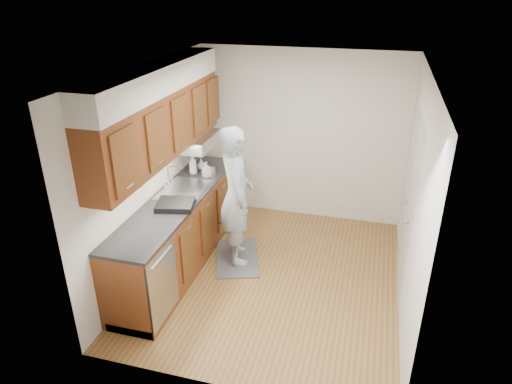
% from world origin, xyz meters
% --- Properties ---
extents(floor, '(3.50, 3.50, 0.00)m').
position_xyz_m(floor, '(0.00, 0.00, 0.00)').
color(floor, olive).
rests_on(floor, ground).
extents(ceiling, '(3.50, 3.50, 0.00)m').
position_xyz_m(ceiling, '(0.00, 0.00, 2.50)').
color(ceiling, white).
rests_on(ceiling, wall_left).
extents(wall_left, '(0.02, 3.50, 2.50)m').
position_xyz_m(wall_left, '(-1.50, 0.00, 1.25)').
color(wall_left, silver).
rests_on(wall_left, floor).
extents(wall_right, '(0.02, 3.50, 2.50)m').
position_xyz_m(wall_right, '(1.50, 0.00, 1.25)').
color(wall_right, silver).
rests_on(wall_right, floor).
extents(wall_back, '(3.00, 0.02, 2.50)m').
position_xyz_m(wall_back, '(0.00, 1.75, 1.25)').
color(wall_back, silver).
rests_on(wall_back, floor).
extents(counter, '(0.64, 2.80, 1.30)m').
position_xyz_m(counter, '(-1.20, -0.00, 0.49)').
color(counter, brown).
rests_on(counter, floor).
extents(upper_cabinets, '(0.47, 2.80, 1.21)m').
position_xyz_m(upper_cabinets, '(-1.33, 0.05, 1.95)').
color(upper_cabinets, brown).
rests_on(upper_cabinets, wall_left).
extents(closet_door, '(0.02, 1.22, 2.05)m').
position_xyz_m(closet_door, '(1.49, 0.30, 1.02)').
color(closet_door, silver).
rests_on(closet_door, wall_right).
extents(floor_mat, '(0.80, 1.04, 0.02)m').
position_xyz_m(floor_mat, '(-0.54, 0.27, 0.01)').
color(floor_mat, slate).
rests_on(floor_mat, floor).
extents(person, '(0.76, 0.85, 2.02)m').
position_xyz_m(person, '(-0.54, 0.27, 1.03)').
color(person, '#92A5B2').
rests_on(person, floor_mat).
extents(soap_bottle_a, '(0.15, 0.15, 0.28)m').
position_xyz_m(soap_bottle_a, '(-1.29, 0.73, 1.08)').
color(soap_bottle_a, '#B4BBC4').
rests_on(soap_bottle_a, counter).
extents(soap_bottle_b, '(0.13, 0.13, 0.20)m').
position_xyz_m(soap_bottle_b, '(-1.08, 0.69, 1.04)').
color(soap_bottle_b, '#B4BBC4').
rests_on(soap_bottle_b, counter).
extents(soap_bottle_c, '(0.17, 0.17, 0.15)m').
position_xyz_m(soap_bottle_c, '(-1.24, 0.90, 1.02)').
color(soap_bottle_c, '#B4BBC4').
rests_on(soap_bottle_c, counter).
extents(steel_can, '(0.09, 0.09, 0.12)m').
position_xyz_m(steel_can, '(-1.00, 0.73, 1.00)').
color(steel_can, '#A5A5AA').
rests_on(steel_can, counter).
extents(dish_rack, '(0.49, 0.44, 0.07)m').
position_xyz_m(dish_rack, '(-1.11, -0.26, 0.97)').
color(dish_rack, black).
rests_on(dish_rack, counter).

